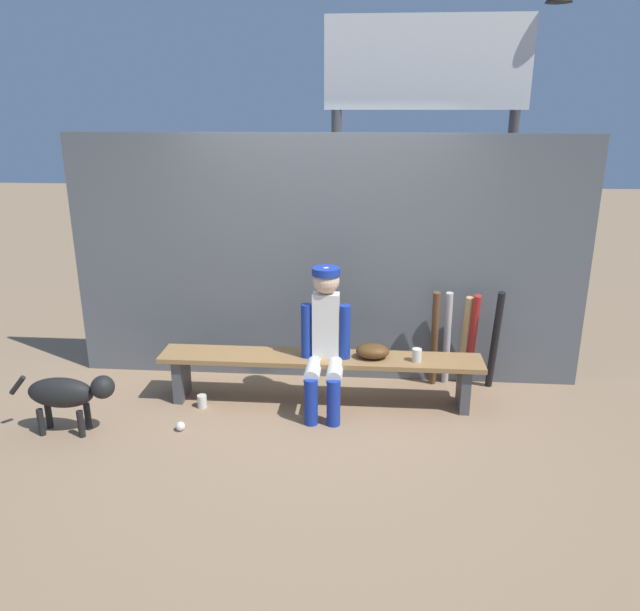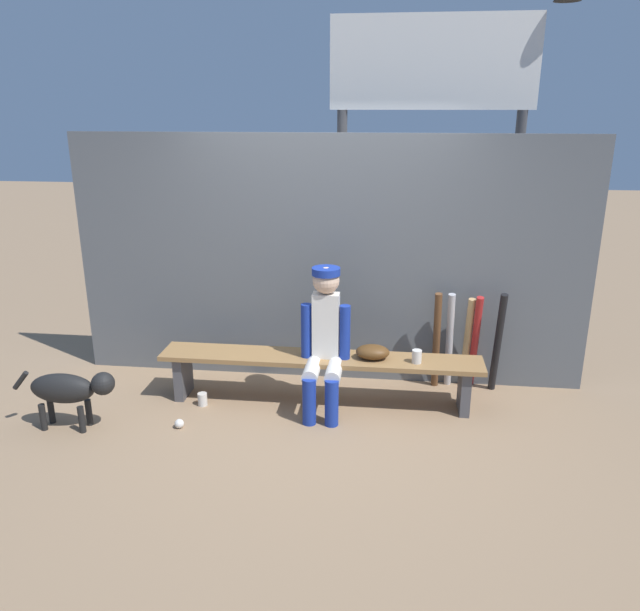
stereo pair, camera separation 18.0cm
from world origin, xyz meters
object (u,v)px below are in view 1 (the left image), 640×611
(cup_on_ground, at_px, (202,401))
(dog, at_px, (68,393))
(dugout_bench, at_px, (320,366))
(player_seated, at_px, (325,337))
(bat_aluminum_silver, at_px, (447,339))
(bat_wood_dark, at_px, (434,339))
(bat_aluminum_red, at_px, (472,340))
(cup_on_bench, at_px, (417,355))
(bat_aluminum_black, at_px, (495,341))
(bat_wood_tan, at_px, (464,341))
(scoreboard, at_px, (432,104))
(baseball_glove, at_px, (373,351))
(baseball, at_px, (180,426))

(cup_on_ground, bearing_deg, dog, -151.13)
(dugout_bench, height_order, dog, dog)
(player_seated, distance_m, bat_aluminum_silver, 1.22)
(player_seated, xyz_separation_m, bat_wood_dark, (0.94, 0.52, -0.19))
(bat_aluminum_red, bearing_deg, player_seated, -157.06)
(dugout_bench, height_order, cup_on_bench, cup_on_bench)
(bat_aluminum_red, xyz_separation_m, dog, (-3.22, -1.11, -0.11))
(bat_aluminum_black, distance_m, cup_on_ground, 2.60)
(dugout_bench, distance_m, cup_on_ground, 1.05)
(bat_wood_dark, height_order, bat_wood_tan, bat_wood_dark)
(bat_aluminum_black, bearing_deg, bat_aluminum_red, 162.20)
(bat_aluminum_black, distance_m, cup_on_bench, 0.83)
(player_seated, bearing_deg, bat_aluminum_silver, 27.82)
(player_seated, bearing_deg, bat_aluminum_black, 18.21)
(bat_aluminum_red, height_order, scoreboard, scoreboard)
(dog, bearing_deg, bat_wood_tan, 19.71)
(baseball_glove, relative_size, cup_on_bench, 2.55)
(baseball, height_order, cup_on_ground, cup_on_ground)
(baseball_glove, height_order, bat_wood_tan, bat_wood_tan)
(baseball, bearing_deg, cup_on_ground, 80.41)
(dugout_bench, relative_size, scoreboard, 0.78)
(bat_wood_dark, xyz_separation_m, dog, (-2.88, -1.08, -0.12))
(player_seated, height_order, cup_on_bench, player_seated)
(bat_wood_tan, height_order, baseball, bat_wood_tan)
(bat_wood_dark, distance_m, bat_wood_tan, 0.28)
(bat_aluminum_silver, xyz_separation_m, bat_aluminum_black, (0.41, -0.08, 0.02))
(bat_aluminum_silver, height_order, scoreboard, scoreboard)
(cup_on_bench, bearing_deg, bat_aluminum_silver, 58.48)
(bat_wood_dark, xyz_separation_m, cup_on_ground, (-1.98, -0.59, -0.40))
(baseball, distance_m, cup_on_ground, 0.41)
(dugout_bench, xyz_separation_m, scoreboard, (0.95, 1.51, 2.11))
(scoreboard, bearing_deg, baseball, -134.03)
(cup_on_bench, bearing_deg, cup_on_ground, -175.81)
(player_seated, height_order, bat_aluminum_black, player_seated)
(bat_aluminum_red, height_order, baseball, bat_aluminum_red)
(dugout_bench, bearing_deg, player_seated, -64.76)
(bat_wood_dark, bearing_deg, bat_aluminum_red, 4.44)
(baseball, height_order, cup_on_bench, cup_on_bench)
(scoreboard, distance_m, dog, 4.16)
(bat_aluminum_silver, bearing_deg, cup_on_bench, -121.52)
(bat_wood_tan, xyz_separation_m, baseball, (-2.32, -1.04, -0.40))
(bat_wood_dark, bearing_deg, baseball_glove, -143.18)
(player_seated, bearing_deg, bat_aluminum_red, 22.94)
(bat_aluminum_red, relative_size, cup_on_ground, 8.21)
(dugout_bench, xyz_separation_m, player_seated, (0.05, -0.10, 0.30))
(bat_aluminum_silver, relative_size, scoreboard, 0.26)
(player_seated, bearing_deg, dog, -163.72)
(dog, bearing_deg, bat_wood_dark, 20.58)
(bat_aluminum_black, bearing_deg, cup_on_ground, -167.57)
(cup_on_bench, xyz_separation_m, dog, (-2.70, -0.63, -0.15))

